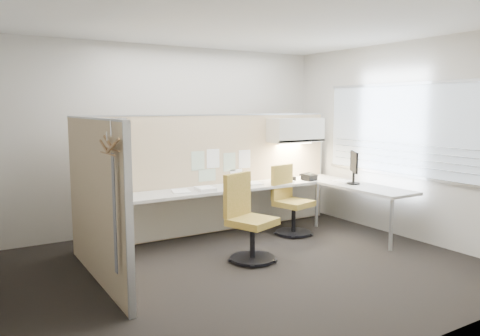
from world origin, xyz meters
TOP-DOWN VIEW (x-y plane):
  - floor at (0.00, 0.00)m, footprint 5.50×4.50m
  - ceiling at (0.00, 0.00)m, footprint 5.50×4.50m
  - wall_back at (0.00, 2.25)m, footprint 5.50×0.02m
  - wall_front at (0.00, -2.25)m, footprint 5.50×0.02m
  - wall_right at (2.75, 0.00)m, footprint 0.02×4.50m
  - window_pane at (2.73, 0.00)m, footprint 0.01×2.80m
  - partition_back at (0.55, 1.60)m, footprint 4.10×0.06m
  - partition_left at (-1.50, 0.50)m, footprint 0.06×2.20m
  - desk at (0.93, 1.13)m, footprint 4.00×2.07m
  - overhead_bin at (1.90, 1.39)m, footprint 0.90×0.36m
  - task_light_strip at (1.90, 1.39)m, footprint 0.60×0.06m
  - pinned_papers at (0.63, 1.57)m, footprint 1.01×0.00m
  - poster at (-1.05, 1.57)m, footprint 0.28×0.00m
  - chair_left at (0.25, 0.22)m, footprint 0.63×0.65m
  - chair_right at (1.43, 0.91)m, footprint 0.57×0.59m
  - monitor at (2.30, 0.50)m, footprint 0.28×0.40m
  - phone at (1.97, 1.13)m, footprint 0.25×0.23m
  - stapler at (1.54, 1.36)m, footprint 0.14×0.05m
  - tape_dispenser at (1.73, 1.24)m, footprint 0.11×0.07m
  - coat_hook at (-1.58, -0.38)m, footprint 0.18×0.47m
  - paper_stack_0 at (-0.17, 1.25)m, footprint 0.30×0.35m
  - paper_stack_1 at (0.16, 1.16)m, footprint 0.26×0.32m
  - paper_stack_2 at (1.04, 1.32)m, footprint 0.27×0.33m
  - paper_stack_3 at (1.53, 1.22)m, footprint 0.29×0.34m
  - paper_stack_4 at (2.32, 0.73)m, footprint 0.25×0.31m

SIDE VIEW (x-z plane):
  - floor at x=0.00m, z-range -0.01..0.00m
  - chair_right at x=1.43m, z-range -0.03..0.97m
  - chair_left at x=0.25m, z-range -0.03..1.02m
  - desk at x=0.93m, z-range 0.24..0.97m
  - paper_stack_4 at x=2.32m, z-range 0.73..0.75m
  - paper_stack_2 at x=1.04m, z-range 0.73..0.75m
  - paper_stack_0 at x=-0.17m, z-range 0.73..0.75m
  - paper_stack_3 at x=1.53m, z-range 0.73..0.75m
  - paper_stack_1 at x=0.16m, z-range 0.73..0.78m
  - stapler at x=1.54m, z-range 0.73..0.78m
  - tape_dispenser at x=1.73m, z-range 0.73..0.79m
  - phone at x=1.97m, z-range 0.72..0.84m
  - partition_back at x=0.55m, z-range 0.00..1.75m
  - partition_left at x=-1.50m, z-range 0.00..1.75m
  - monitor at x=2.30m, z-range 0.77..1.25m
  - pinned_papers at x=0.63m, z-range 0.80..1.27m
  - task_light_strip at x=1.90m, z-range 1.29..1.31m
  - wall_back at x=0.00m, z-range 0.00..2.80m
  - wall_front at x=0.00m, z-range 0.00..2.80m
  - wall_right at x=2.75m, z-range 0.00..2.80m
  - coat_hook at x=-1.58m, z-range 0.71..2.11m
  - poster at x=-1.05m, z-range 1.24..1.59m
  - overhead_bin at x=1.90m, z-range 1.32..1.70m
  - window_pane at x=2.73m, z-range 0.90..2.20m
  - ceiling at x=0.00m, z-range 2.80..2.81m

